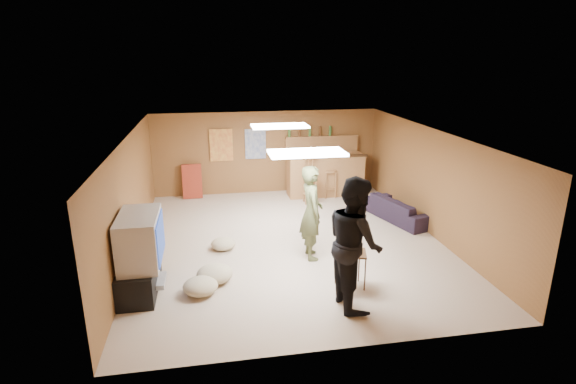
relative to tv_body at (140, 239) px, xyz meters
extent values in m
plane|color=#BBA58F|center=(2.65, 1.50, -0.90)|extent=(7.00, 7.00, 0.00)
cube|color=silver|center=(2.65, 1.50, 1.30)|extent=(6.00, 7.00, 0.02)
cube|color=brown|center=(2.65, 5.00, 0.20)|extent=(6.00, 0.02, 2.20)
cube|color=brown|center=(2.65, -2.00, 0.20)|extent=(6.00, 0.02, 2.20)
cube|color=brown|center=(-0.35, 1.50, 0.20)|extent=(0.02, 7.00, 2.20)
cube|color=brown|center=(5.65, 1.50, 0.20)|extent=(0.02, 7.00, 2.20)
cube|color=black|center=(-0.07, 0.00, -0.65)|extent=(0.55, 1.30, 0.50)
cube|color=#B2B2B7|center=(0.15, 0.00, -0.75)|extent=(0.35, 0.50, 0.08)
cube|color=#B2B2B7|center=(0.00, 0.00, 0.00)|extent=(0.60, 1.10, 0.80)
cube|color=navy|center=(0.31, 0.00, 0.00)|extent=(0.02, 0.95, 0.65)
cube|color=#986637|center=(4.15, 4.45, -0.35)|extent=(2.00, 0.60, 1.10)
cube|color=#392312|center=(4.15, 4.20, 0.20)|extent=(2.10, 0.12, 0.05)
cube|color=#986637|center=(4.15, 4.90, 0.60)|extent=(2.00, 0.18, 0.05)
cube|color=#986637|center=(4.15, 4.92, 0.30)|extent=(2.00, 0.14, 0.60)
cube|color=#BF3F26|center=(1.45, 4.96, 0.45)|extent=(0.60, 0.03, 0.85)
cube|color=#334C99|center=(2.35, 4.96, 0.45)|extent=(0.55, 0.03, 0.80)
cube|color=#9F301D|center=(0.65, 4.80, -0.45)|extent=(0.50, 0.26, 0.91)
cube|color=white|center=(2.65, 0.00, 1.27)|extent=(1.20, 0.60, 0.04)
cube|color=white|center=(2.65, 2.70, 1.27)|extent=(1.20, 0.60, 0.04)
imported|color=#505632|center=(2.92, 0.76, -0.02)|extent=(0.43, 0.65, 1.76)
imported|color=black|center=(3.18, -0.94, 0.10)|extent=(0.81, 1.02, 2.01)
imported|color=black|center=(5.35, 2.30, -0.64)|extent=(1.17, 1.89, 0.52)
cube|color=#392312|center=(3.29, -0.47, -0.59)|extent=(0.56, 0.49, 0.62)
cylinder|color=red|center=(3.16, -0.41, -0.23)|extent=(0.07, 0.07, 0.10)
cylinder|color=red|center=(3.37, -0.54, -0.22)|extent=(0.10, 0.10, 0.11)
cylinder|color=navy|center=(3.43, -0.40, -0.23)|extent=(0.08, 0.08, 0.10)
ellipsoid|color=tan|center=(1.12, 0.12, -0.76)|extent=(0.66, 0.66, 0.27)
ellipsoid|color=tan|center=(1.31, 1.39, -0.79)|extent=(0.59, 0.59, 0.21)
ellipsoid|color=tan|center=(0.89, -0.25, -0.77)|extent=(0.56, 0.56, 0.25)
camera|label=1|loc=(1.15, -6.76, 2.79)|focal=28.00mm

